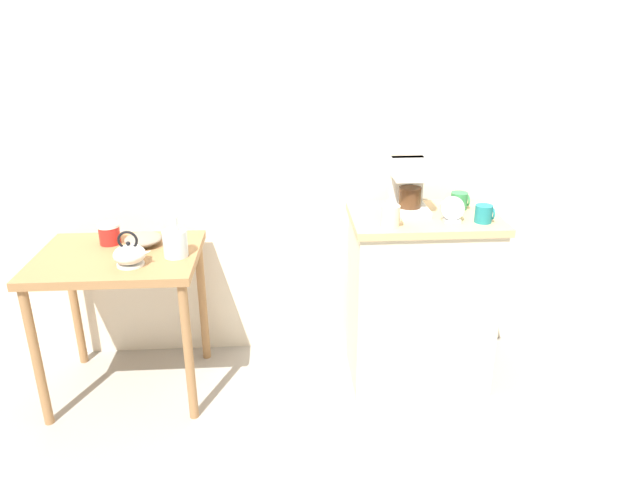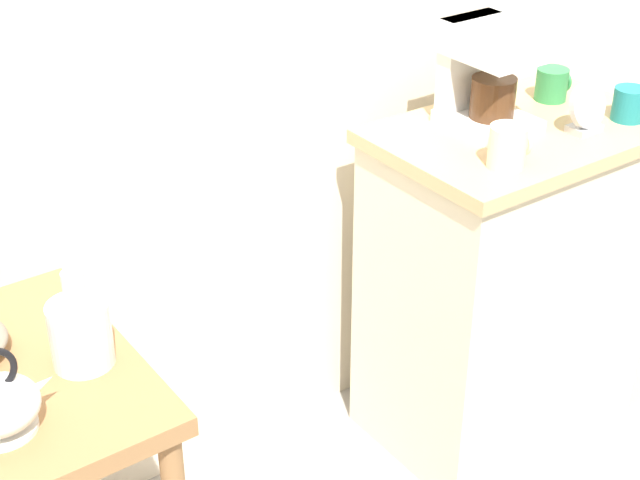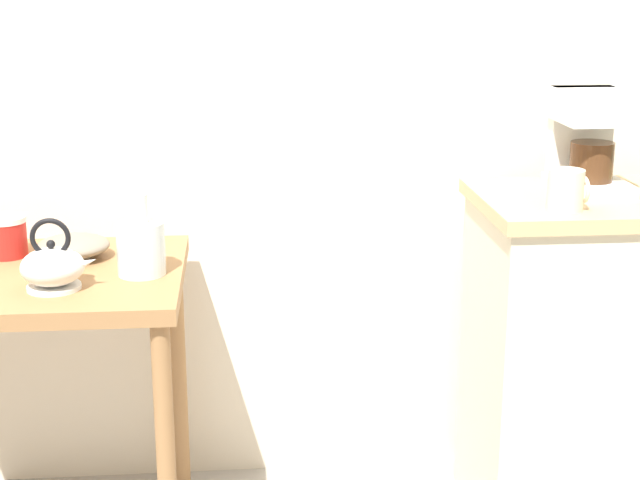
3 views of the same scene
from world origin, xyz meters
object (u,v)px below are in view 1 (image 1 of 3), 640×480
at_px(glass_carafe_vase, 175,242).
at_px(bowl_stoneware, 143,239).
at_px(canister_enamel, 109,234).
at_px(mug_small_cream, 391,216).
at_px(coffee_maker, 409,183).
at_px(mug_tall_green, 460,201).
at_px(mug_dark_teal, 484,214).
at_px(table_clock, 452,211).
at_px(teakettle, 130,254).

bearing_deg(glass_carafe_vase, bowl_stoneware, 141.20).
relative_size(canister_enamel, mug_small_cream, 1.08).
relative_size(coffee_maker, mug_tall_green, 2.87).
bearing_deg(coffee_maker, mug_tall_green, 3.16).
bearing_deg(bowl_stoneware, canister_enamel, 168.79).
distance_m(canister_enamel, mug_small_cream, 1.40).
bearing_deg(mug_dark_teal, mug_small_cream, -177.54).
bearing_deg(canister_enamel, mug_small_cream, -10.52).
bearing_deg(mug_small_cream, table_clock, 5.61).
relative_size(bowl_stoneware, coffee_maker, 0.70).
distance_m(coffee_maker, mug_small_cream, 0.26).
bearing_deg(bowl_stoneware, coffee_maker, -0.34).
bearing_deg(mug_tall_green, canister_enamel, 179.11).
xyz_separation_m(mug_dark_teal, table_clock, (-0.15, 0.01, 0.01)).
bearing_deg(mug_small_cream, coffee_maker, 59.44).
distance_m(bowl_stoneware, mug_tall_green, 1.59).
bearing_deg(bowl_stoneware, mug_tall_green, 0.24).
bearing_deg(mug_dark_teal, canister_enamel, 172.63).
distance_m(coffee_maker, table_clock, 0.26).
height_order(teakettle, coffee_maker, coffee_maker).
xyz_separation_m(teakettle, table_clock, (1.49, 0.05, 0.16)).
height_order(glass_carafe_vase, mug_small_cream, mug_small_cream).
height_order(teakettle, glass_carafe_vase, glass_carafe_vase).
xyz_separation_m(mug_tall_green, table_clock, (-0.10, -0.20, 0.01)).
distance_m(mug_dark_teal, mug_tall_green, 0.21).
relative_size(mug_tall_green, mug_small_cream, 0.93).
relative_size(mug_dark_teal, mug_small_cream, 0.91).
bearing_deg(mug_dark_teal, coffee_maker, 149.03).
bearing_deg(mug_dark_teal, glass_carafe_vase, 177.96).
bearing_deg(mug_tall_green, mug_small_cream, -149.90).
xyz_separation_m(coffee_maker, mug_tall_green, (0.27, 0.01, -0.10)).
height_order(canister_enamel, mug_tall_green, mug_tall_green).
bearing_deg(canister_enamel, coffee_maker, -1.61).
relative_size(mug_small_cream, table_clock, 0.78).
bearing_deg(teakettle, coffee_maker, 10.12).
xyz_separation_m(glass_carafe_vase, mug_tall_green, (1.40, 0.16, 0.13)).
bearing_deg(teakettle, mug_small_cream, 1.18).
height_order(bowl_stoneware, coffee_maker, coffee_maker).
xyz_separation_m(canister_enamel, mug_tall_green, (1.75, -0.03, 0.14)).
distance_m(bowl_stoneware, mug_small_cream, 1.23).
relative_size(bowl_stoneware, mug_dark_teal, 2.06).
bearing_deg(glass_carafe_vase, coffee_maker, 7.06).
bearing_deg(coffee_maker, table_clock, -47.03).
relative_size(teakettle, coffee_maker, 0.68).
bearing_deg(table_clock, canister_enamel, 172.30).
height_order(glass_carafe_vase, coffee_maker, coffee_maker).
distance_m(coffee_maker, mug_dark_teal, 0.39).
relative_size(glass_carafe_vase, coffee_maker, 0.76).
bearing_deg(mug_tall_green, mug_dark_teal, -75.08).
height_order(teakettle, mug_small_cream, mug_small_cream).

